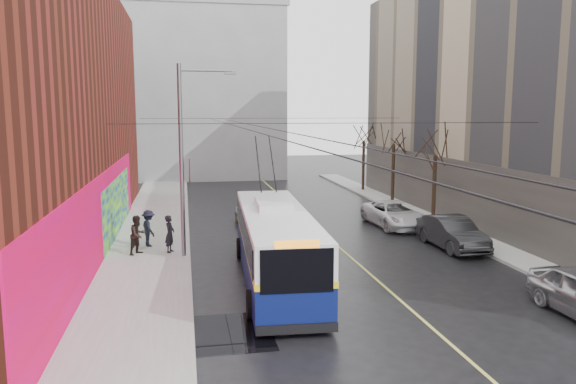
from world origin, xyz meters
The scene contains 19 objects.
ground centered at (0.00, 0.00, 0.00)m, with size 140.00×140.00×0.00m, color black.
sidewalk_left centered at (-8.00, 12.00, 0.07)m, with size 4.00×60.00×0.15m, color gray.
sidewalk_right centered at (9.00, 12.00, 0.07)m, with size 2.00×60.00×0.15m, color gray.
lane_line centered at (1.50, 14.00, 0.00)m, with size 0.12×50.00×0.01m, color #BFB74C.
building_far centered at (-6.00, 44.99, 9.02)m, with size 20.50×12.10×18.00m.
streetlight_pole centered at (-6.14, 10.00, 4.85)m, with size 2.65×0.60×9.00m.
catenary_wires centered at (-2.54, 14.77, 6.25)m, with size 18.00×60.00×0.22m.
tree_near centered at (9.00, 16.00, 4.98)m, with size 3.20×3.20×6.40m.
tree_mid centered at (9.00, 23.00, 5.25)m, with size 3.20×3.20×6.68m.
tree_far centered at (9.00, 30.00, 5.14)m, with size 3.20×3.20×6.57m.
puddle centered at (-5.00, 0.69, 0.00)m, with size 2.80×3.28×0.01m, color black.
pigeons_flying centered at (-3.18, 10.46, 7.64)m, with size 2.13×2.97×2.43m.
trolleybus centered at (-2.63, 5.65, 1.58)m, with size 3.27×12.08×5.67m.
parked_car_b centered at (7.00, 9.53, 0.81)m, with size 1.72×4.93×1.62m, color #252628.
parked_car_c centered at (6.14, 15.23, 0.76)m, with size 2.52×5.47×1.52m, color silver.
following_car centered at (-2.15, 16.67, 0.76)m, with size 1.80×4.46×1.52m, color #A7A8AB.
pedestrian_a centered at (-6.95, 10.79, 1.05)m, with size 0.66×0.43×1.80m, color black.
pedestrian_b centered at (-8.43, 10.71, 1.08)m, with size 0.91×0.71×1.86m, color black.
pedestrian_c centered at (-8.02, 12.24, 1.07)m, with size 1.19×0.68×1.84m, color black.
Camera 1 is at (-6.17, -16.14, 6.89)m, focal length 35.00 mm.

